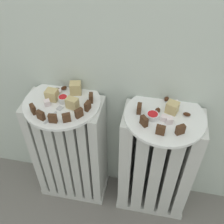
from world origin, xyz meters
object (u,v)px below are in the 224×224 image
(plate_left, at_px, (62,103))
(fork, at_px, (55,113))
(plate_right, at_px, (165,116))
(jam_bowl_right, at_px, (153,116))
(radiator_left, at_px, (70,152))
(radiator_right, at_px, (156,166))
(jam_bowl_left, at_px, (63,99))

(plate_left, xyz_separation_m, fork, (-0.00, -0.07, 0.01))
(plate_right, bearing_deg, jam_bowl_right, -151.77)
(radiator_left, bearing_deg, radiator_right, -0.00)
(radiator_left, relative_size, jam_bowl_right, 13.07)
(radiator_right, relative_size, fork, 5.60)
(radiator_left, bearing_deg, plate_left, -63.43)
(radiator_left, xyz_separation_m, radiator_right, (0.40, -0.00, -0.00))
(radiator_left, relative_size, fork, 5.60)
(plate_left, distance_m, jam_bowl_left, 0.02)
(jam_bowl_left, bearing_deg, plate_right, -0.13)
(jam_bowl_left, distance_m, fork, 0.07)
(radiator_left, height_order, fork, fork)
(radiator_right, height_order, fork, fork)
(radiator_left, distance_m, jam_bowl_right, 0.48)
(plate_right, bearing_deg, radiator_left, 180.00)
(radiator_left, relative_size, plate_left, 1.95)
(jam_bowl_left, xyz_separation_m, fork, (-0.01, -0.07, -0.01))
(fork, bearing_deg, radiator_left, 87.93)
(jam_bowl_right, bearing_deg, radiator_right, 28.23)
(radiator_right, distance_m, plate_right, 0.31)
(radiator_left, relative_size, plate_right, 1.95)
(radiator_right, xyz_separation_m, jam_bowl_left, (-0.39, 0.00, 0.32))
(plate_right, xyz_separation_m, jam_bowl_left, (-0.39, 0.00, 0.02))
(radiator_left, bearing_deg, plate_right, -0.00)
(radiator_right, relative_size, plate_right, 1.95)
(plate_left, distance_m, plate_right, 0.40)
(jam_bowl_left, bearing_deg, jam_bowl_right, -4.16)
(plate_left, height_order, plate_right, same)
(plate_left, xyz_separation_m, jam_bowl_left, (0.01, 0.00, 0.02))
(radiator_left, height_order, radiator_right, same)
(fork, bearing_deg, plate_left, 87.93)
(plate_left, distance_m, jam_bowl_right, 0.36)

